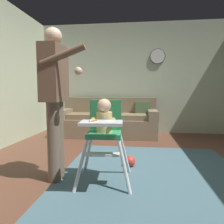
% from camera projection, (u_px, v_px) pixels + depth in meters
% --- Properties ---
extents(ground, '(6.13, 7.19, 0.10)m').
position_uv_depth(ground, '(129.00, 180.00, 2.53)').
color(ground, brown).
extents(wall_far, '(5.33, 0.06, 2.63)m').
position_uv_depth(wall_far, '(134.00, 78.00, 5.19)').
color(wall_far, beige).
rests_on(wall_far, ground).
extents(area_rug, '(2.21, 2.91, 0.01)m').
position_uv_depth(area_rug, '(154.00, 181.00, 2.39)').
color(area_rug, '#456570').
rests_on(area_rug, ground).
extents(couch, '(2.16, 0.86, 0.86)m').
position_uv_depth(couch, '(109.00, 121.00, 4.84)').
color(couch, '#806C55').
rests_on(couch, ground).
extents(high_chair, '(0.64, 0.75, 0.93)m').
position_uv_depth(high_chair, '(104.00, 125.00, 2.32)').
color(high_chair, white).
rests_on(high_chair, ground).
extents(adult_standing, '(0.51, 0.50, 1.69)m').
position_uv_depth(adult_standing, '(55.00, 95.00, 2.36)').
color(adult_standing, '#735F4F').
rests_on(adult_standing, ground).
extents(toy_ball, '(0.15, 0.15, 0.15)m').
position_uv_depth(toy_ball, '(130.00, 161.00, 2.85)').
color(toy_ball, '#D13D33').
rests_on(toy_ball, ground).
extents(wall_clock, '(0.36, 0.04, 0.36)m').
position_uv_depth(wall_clock, '(158.00, 56.00, 5.03)').
color(wall_clock, white).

